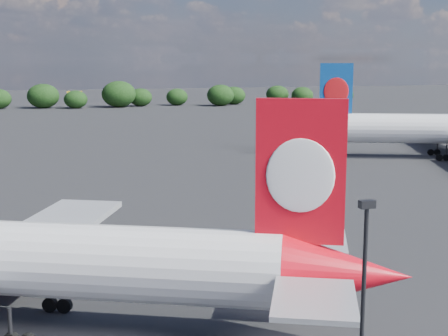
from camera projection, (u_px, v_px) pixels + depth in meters
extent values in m
plane|color=black|center=(27.00, 172.00, 89.65)|extent=(500.00, 500.00, 0.00)
cylinder|color=silver|center=(0.00, 258.00, 37.19)|extent=(32.52, 17.64, 4.42)
cone|color=red|center=(347.00, 274.00, 34.35)|extent=(8.26, 6.91, 4.42)
cube|color=red|center=(300.00, 172.00, 33.74)|extent=(4.63, 2.37, 7.96)
ellipsoid|color=white|center=(300.00, 176.00, 33.51)|extent=(3.47, 1.66, 4.07)
ellipsoid|color=white|center=(300.00, 174.00, 34.03)|extent=(3.47, 1.66, 4.07)
cube|color=#9FA1A6|center=(314.00, 300.00, 29.80)|extent=(5.79, 6.46, 0.27)
cube|color=#9FA1A6|center=(314.00, 241.00, 39.28)|extent=(5.79, 6.46, 0.27)
cube|color=#9FA1A6|center=(52.00, 228.00, 48.89)|extent=(12.41, 18.50, 0.49)
cylinder|color=red|center=(5.00, 259.00, 45.03)|extent=(5.01, 3.97, 2.39)
cube|color=#9FA1A6|center=(4.00, 251.00, 44.92)|extent=(1.89, 1.03, 1.06)
cylinder|color=black|center=(10.00, 327.00, 34.89)|extent=(0.33, 0.33, 2.21)
cylinder|color=black|center=(50.00, 292.00, 40.07)|extent=(0.33, 0.33, 2.21)
cylinder|color=black|center=(50.00, 305.00, 40.21)|extent=(1.05, 0.76, 0.97)
cylinder|color=black|center=(65.00, 305.00, 40.08)|extent=(1.05, 0.76, 0.97)
cone|color=silver|center=(317.00, 128.00, 103.47)|extent=(8.98, 7.30, 4.85)
cube|color=#0D4492|center=(336.00, 90.00, 102.14)|extent=(5.16, 2.35, 8.73)
ellipsoid|color=red|center=(336.00, 91.00, 101.89)|extent=(3.88, 1.63, 4.46)
ellipsoid|color=red|center=(336.00, 91.00, 102.46)|extent=(3.88, 1.63, 4.46)
cube|color=#9FA1A6|center=(332.00, 129.00, 98.00)|extent=(6.15, 7.00, 0.29)
cube|color=#9FA1A6|center=(327.00, 122.00, 108.47)|extent=(6.15, 7.00, 0.29)
cube|color=#9FA1A6|center=(447.00, 130.00, 113.98)|extent=(12.80, 20.38, 0.53)
cylinder|color=black|center=(446.00, 152.00, 99.41)|extent=(0.35, 0.35, 2.43)
cylinder|color=black|center=(446.00, 158.00, 99.57)|extent=(1.15, 0.79, 1.07)
cylinder|color=black|center=(439.00, 158.00, 99.66)|extent=(1.15, 0.79, 1.07)
cylinder|color=black|center=(437.00, 147.00, 105.12)|extent=(0.35, 0.35, 2.43)
cylinder|color=black|center=(437.00, 152.00, 105.28)|extent=(1.15, 0.79, 1.07)
cylinder|color=black|center=(431.00, 152.00, 105.37)|extent=(1.15, 0.79, 1.07)
cube|color=black|center=(367.00, 204.00, 21.61)|extent=(0.55, 0.30, 0.28)
cube|color=yellow|center=(75.00, 96.00, 207.83)|extent=(5.00, 0.30, 3.00)
cylinder|color=gray|center=(75.00, 104.00, 208.30)|extent=(0.30, 0.30, 2.50)
ellipsoid|color=black|center=(43.00, 96.00, 205.44)|extent=(10.44, 8.84, 8.03)
ellipsoid|color=black|center=(76.00, 99.00, 204.47)|extent=(7.68, 6.50, 5.91)
ellipsoid|color=black|center=(119.00, 94.00, 209.16)|extent=(11.48, 9.71, 8.83)
ellipsoid|color=black|center=(141.00, 97.00, 214.05)|extent=(7.96, 6.74, 6.12)
ellipsoid|color=black|center=(177.00, 97.00, 218.04)|extent=(7.64, 6.46, 5.87)
ellipsoid|color=black|center=(220.00, 95.00, 215.58)|extent=(9.56, 8.09, 7.36)
ellipsoid|color=black|center=(234.00, 96.00, 222.83)|extent=(8.23, 6.96, 6.33)
ellipsoid|color=black|center=(277.00, 94.00, 228.62)|extent=(8.44, 7.14, 6.49)
ellipsoid|color=black|center=(302.00, 96.00, 223.90)|extent=(8.06, 6.82, 6.20)
ellipsoid|color=black|center=(343.00, 95.00, 227.95)|extent=(7.76, 6.56, 5.97)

